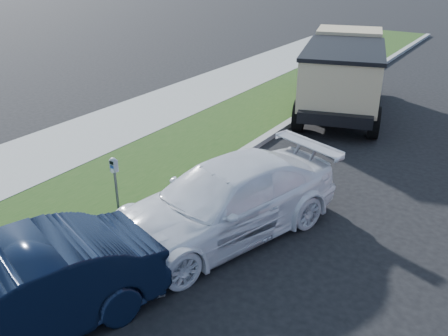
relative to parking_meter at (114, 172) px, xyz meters
The scene contains 6 objects.
ground 3.39m from the parking_meter, ahead, with size 120.00×120.00×0.00m, color black.
streetside 3.46m from the parking_meter, 134.55° to the left, with size 6.12×50.00×0.15m.
parking_meter is the anchor object (origin of this frame).
white_wagon 2.47m from the parking_meter, 15.32° to the left, with size 2.05×5.03×1.46m, color white.
navy_sedan 3.73m from the parking_meter, 68.39° to the right, with size 1.55×4.44×1.46m, color black.
dump_truck 9.67m from the parking_meter, 81.79° to the left, with size 4.09×6.75×2.49m.
Camera 1 is at (3.56, -6.56, 5.22)m, focal length 38.00 mm.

